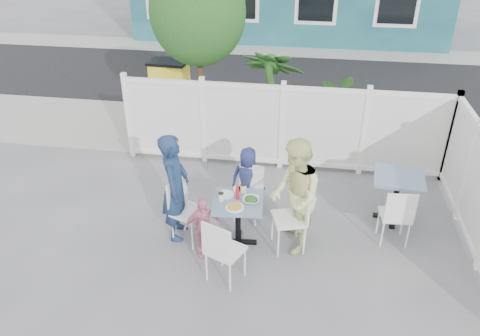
# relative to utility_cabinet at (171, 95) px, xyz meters

# --- Properties ---
(ground) EXTENTS (80.00, 80.00, 0.00)m
(ground) POSITION_rel_utility_cabinet_xyz_m (2.46, -4.00, -0.70)
(ground) COLOR slate
(near_sidewalk) EXTENTS (24.00, 2.60, 0.01)m
(near_sidewalk) POSITION_rel_utility_cabinet_xyz_m (2.46, -0.20, -0.69)
(near_sidewalk) COLOR gray
(near_sidewalk) RESTS_ON ground
(street) EXTENTS (24.00, 5.00, 0.01)m
(street) POSITION_rel_utility_cabinet_xyz_m (2.46, 3.50, -0.69)
(street) COLOR black
(street) RESTS_ON ground
(far_sidewalk) EXTENTS (24.00, 1.60, 0.01)m
(far_sidewalk) POSITION_rel_utility_cabinet_xyz_m (2.46, 6.60, -0.69)
(far_sidewalk) COLOR gray
(far_sidewalk) RESTS_ON ground
(fence_back) EXTENTS (5.86, 0.08, 1.60)m
(fence_back) POSITION_rel_utility_cabinet_xyz_m (2.56, -1.60, 0.09)
(fence_back) COLOR white
(fence_back) RESTS_ON ground
(fence_right) EXTENTS (0.08, 3.66, 1.60)m
(fence_right) POSITION_rel_utility_cabinet_xyz_m (5.46, -3.40, 0.09)
(fence_right) COLOR white
(fence_right) RESTS_ON ground
(tree) EXTENTS (1.80, 1.62, 3.59)m
(tree) POSITION_rel_utility_cabinet_xyz_m (0.86, -0.70, 1.89)
(tree) COLOR #382316
(tree) RESTS_ON ground
(utility_cabinet) EXTENTS (0.78, 0.58, 1.40)m
(utility_cabinet) POSITION_rel_utility_cabinet_xyz_m (0.00, 0.00, 0.00)
(utility_cabinet) COLOR yellow
(utility_cabinet) RESTS_ON ground
(potted_shrub_a) EXTENTS (1.34, 1.34, 2.06)m
(potted_shrub_a) POSITION_rel_utility_cabinet_xyz_m (2.32, -0.90, 0.33)
(potted_shrub_a) COLOR #1A4316
(potted_shrub_a) RESTS_ON ground
(potted_shrub_b) EXTENTS (1.68, 1.60, 1.46)m
(potted_shrub_b) POSITION_rel_utility_cabinet_xyz_m (3.90, -1.00, 0.03)
(potted_shrub_b) COLOR #1A4316
(potted_shrub_b) RESTS_ON ground
(main_table) EXTENTS (0.76, 0.76, 0.73)m
(main_table) POSITION_rel_utility_cabinet_xyz_m (2.15, -3.99, -0.13)
(main_table) COLOR #415A81
(main_table) RESTS_ON ground
(spare_table) EXTENTS (0.80, 0.80, 0.77)m
(spare_table) POSITION_rel_utility_cabinet_xyz_m (4.44, -3.00, -0.10)
(spare_table) COLOR #415A81
(spare_table) RESTS_ON ground
(chair_left) EXTENTS (0.55, 0.56, 0.96)m
(chair_left) POSITION_rel_utility_cabinet_xyz_m (1.36, -3.96, -0.14)
(chair_left) COLOR white
(chair_left) RESTS_ON ground
(chair_right) EXTENTS (0.56, 0.57, 1.00)m
(chair_right) POSITION_rel_utility_cabinet_xyz_m (2.95, -3.93, -0.11)
(chair_right) COLOR white
(chair_right) RESTS_ON ground
(chair_back) EXTENTS (0.46, 0.44, 0.87)m
(chair_back) POSITION_rel_utility_cabinet_xyz_m (2.21, -3.27, -0.19)
(chair_back) COLOR white
(chair_back) RESTS_ON ground
(chair_near) EXTENTS (0.56, 0.55, 0.95)m
(chair_near) POSITION_rel_utility_cabinet_xyz_m (2.08, -4.81, -0.15)
(chair_near) COLOR white
(chair_near) RESTS_ON ground
(chair_spare) EXTENTS (0.44, 0.43, 0.91)m
(chair_spare) POSITION_rel_utility_cabinet_xyz_m (4.37, -3.64, -0.17)
(chair_spare) COLOR white
(chair_spare) RESTS_ON ground
(man) EXTENTS (0.44, 0.63, 1.64)m
(man) POSITION_rel_utility_cabinet_xyz_m (1.24, -3.91, 0.12)
(man) COLOR navy
(man) RESTS_ON ground
(woman) EXTENTS (0.80, 0.94, 1.68)m
(woman) POSITION_rel_utility_cabinet_xyz_m (2.93, -3.92, 0.14)
(woman) COLOR #DCE34E
(woman) RESTS_ON ground
(boy) EXTENTS (0.54, 0.35, 1.09)m
(boy) POSITION_rel_utility_cabinet_xyz_m (2.16, -3.09, -0.15)
(boy) COLOR navy
(boy) RESTS_ON ground
(toddler) EXTENTS (0.58, 0.45, 0.92)m
(toddler) POSITION_rel_utility_cabinet_xyz_m (1.71, -4.29, -0.24)
(toddler) COLOR pink
(toddler) RESTS_ON ground
(plate_main) EXTENTS (0.25, 0.25, 0.02)m
(plate_main) POSITION_rel_utility_cabinet_xyz_m (2.14, -4.17, 0.04)
(plate_main) COLOR white
(plate_main) RESTS_ON main_table
(plate_side) EXTENTS (0.23, 0.23, 0.02)m
(plate_side) POSITION_rel_utility_cabinet_xyz_m (1.96, -3.86, 0.04)
(plate_side) COLOR white
(plate_side) RESTS_ON main_table
(salad_bowl) EXTENTS (0.23, 0.23, 0.06)m
(salad_bowl) POSITION_rel_utility_cabinet_xyz_m (2.33, -3.98, 0.07)
(salad_bowl) COLOR white
(salad_bowl) RESTS_ON main_table
(coffee_cup_a) EXTENTS (0.07, 0.07, 0.11)m
(coffee_cup_a) POSITION_rel_utility_cabinet_xyz_m (1.92, -4.01, 0.09)
(coffee_cup_a) COLOR beige
(coffee_cup_a) RESTS_ON main_table
(coffee_cup_b) EXTENTS (0.08, 0.08, 0.13)m
(coffee_cup_b) POSITION_rel_utility_cabinet_xyz_m (2.19, -3.76, 0.10)
(coffee_cup_b) COLOR beige
(coffee_cup_b) RESTS_ON main_table
(ketchup_bottle) EXTENTS (0.05, 0.05, 0.17)m
(ketchup_bottle) POSITION_rel_utility_cabinet_xyz_m (2.13, -3.94, 0.12)
(ketchup_bottle) COLOR red
(ketchup_bottle) RESTS_ON main_table
(salt_shaker) EXTENTS (0.03, 0.03, 0.08)m
(salt_shaker) POSITION_rel_utility_cabinet_xyz_m (2.06, -3.75, 0.07)
(salt_shaker) COLOR white
(salt_shaker) RESTS_ON main_table
(pepper_shaker) EXTENTS (0.03, 0.03, 0.07)m
(pepper_shaker) POSITION_rel_utility_cabinet_xyz_m (2.13, -3.73, 0.07)
(pepper_shaker) COLOR black
(pepper_shaker) RESTS_ON main_table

